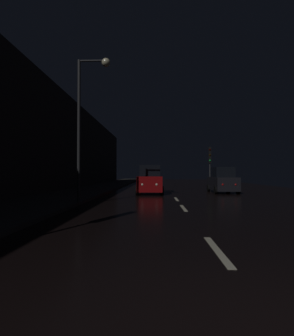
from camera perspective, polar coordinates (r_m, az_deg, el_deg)
name	(u,v)px	position (r m, az deg, el deg)	size (l,w,h in m)	color
ground	(168,189)	(27.17, 4.65, -4.57)	(27.13, 84.00, 0.02)	black
sidewalk_left	(97,188)	(27.80, -10.74, -4.30)	(4.40, 84.00, 0.15)	#33302D
building_facade_left	(61,141)	(25.30, -18.25, 5.54)	(0.80, 63.00, 9.08)	#2D2B28
lane_centerline	(179,203)	(14.55, 7.04, -7.51)	(0.16, 19.92, 0.01)	beige
traffic_light_far_right	(210,158)	(31.66, 13.50, 2.10)	(0.35, 0.47, 4.69)	#38383A
streetlamp_overhead	(87,108)	(14.25, -12.82, 12.55)	(1.70, 0.44, 7.58)	#2D2D30
car_approaching_headlights	(150,181)	(21.02, 0.67, -2.75)	(2.07, 4.48, 2.26)	maroon
car_parked_right_far	(222,181)	(22.74, 16.07, -2.74)	(1.94, 4.20, 2.12)	black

